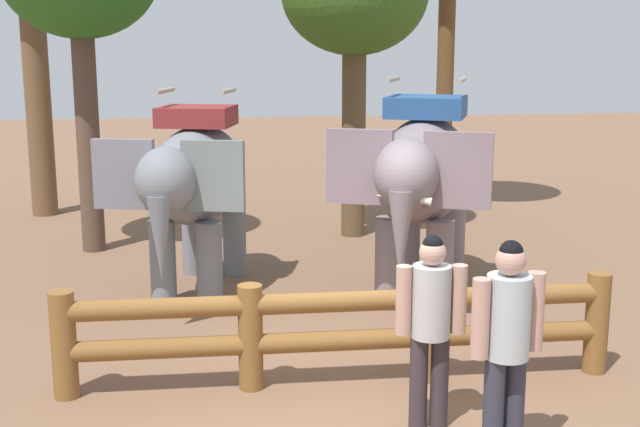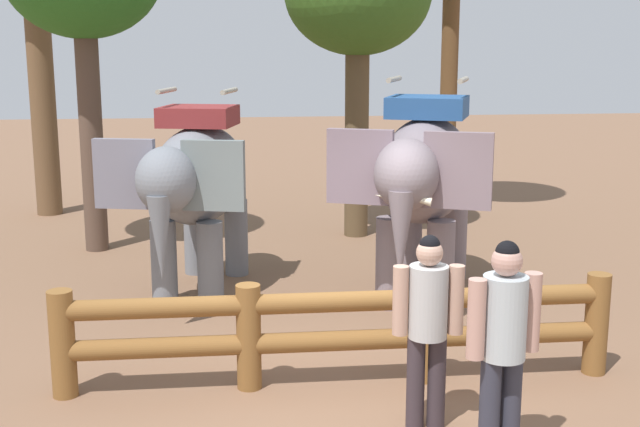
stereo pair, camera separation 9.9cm
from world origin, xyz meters
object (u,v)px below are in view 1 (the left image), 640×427
Objects in this scene: log_fence at (340,326)px; tourist_woman_in_black at (431,318)px; tourist_man_in_blue at (507,335)px; elephant_near_left at (195,181)px; elephant_center at (422,176)px.

log_fence is 3.18× the size of tourist_woman_in_black.
tourist_man_in_blue is (1.08, -1.67, 0.46)m from log_fence.
tourist_woman_in_black is at bearing 124.45° from tourist_man_in_blue.
tourist_man_in_blue is (2.54, -4.92, -0.47)m from elephant_near_left.
elephant_center reaches higher than log_fence.
tourist_woman_in_black is at bearing -63.94° from elephant_near_left.
elephant_near_left is 4.78m from tourist_woman_in_black.
tourist_man_in_blue is at bearing -57.09° from log_fence.
elephant_center is (1.48, 2.75, 1.02)m from log_fence.
tourist_man_in_blue is at bearing -95.21° from elephant_center.
elephant_center reaches higher than tourist_woman_in_black.
tourist_man_in_blue is (0.45, -0.65, 0.06)m from tourist_woman_in_black.
tourist_man_in_blue is (-0.40, -4.42, -0.56)m from elephant_center.
elephant_near_left is at bearing 116.06° from tourist_woman_in_black.
tourist_woman_in_black is (0.63, -1.02, 0.40)m from log_fence.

